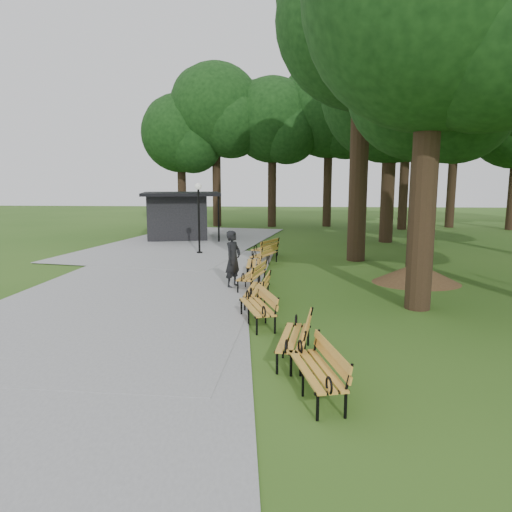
# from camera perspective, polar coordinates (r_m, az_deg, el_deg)

# --- Properties ---
(ground) EXTENTS (100.00, 100.00, 0.00)m
(ground) POSITION_cam_1_polar(r_m,az_deg,el_deg) (12.83, -0.27, -6.93)
(ground) COLOR #2C5217
(ground) RESTS_ON ground
(path) EXTENTS (12.00, 38.00, 0.06)m
(path) POSITION_cam_1_polar(r_m,az_deg,el_deg) (16.45, -13.53, -3.45)
(path) COLOR gray
(path) RESTS_ON ground
(person) EXTENTS (0.73, 0.83, 1.92)m
(person) POSITION_cam_1_polar(r_m,az_deg,el_deg) (15.61, -2.80, -0.40)
(person) COLOR black
(person) RESTS_ON ground
(kiosk) EXTENTS (5.22, 4.77, 2.81)m
(kiosk) POSITION_cam_1_polar(r_m,az_deg,el_deg) (28.78, -9.49, 4.84)
(kiosk) COLOR black
(kiosk) RESTS_ON ground
(lamp_post) EXTENTS (0.32, 0.32, 3.42)m
(lamp_post) POSITION_cam_1_polar(r_m,az_deg,el_deg) (22.74, -6.99, 6.33)
(lamp_post) COLOR black
(lamp_post) RESTS_ON ground
(dirt_mound) EXTENTS (2.53, 2.53, 0.71)m
(dirt_mound) POSITION_cam_1_polar(r_m,az_deg,el_deg) (17.32, 18.91, -1.95)
(dirt_mound) COLOR #47301C
(dirt_mound) RESTS_ON ground
(bench_0) EXTENTS (1.07, 2.00, 0.88)m
(bench_0) POSITION_cam_1_polar(r_m,az_deg,el_deg) (8.11, 7.29, -13.61)
(bench_0) COLOR gold
(bench_0) RESTS_ON ground
(bench_1) EXTENTS (0.87, 1.96, 0.88)m
(bench_1) POSITION_cam_1_polar(r_m,az_deg,el_deg) (9.60, 4.64, -9.88)
(bench_1) COLOR gold
(bench_1) RESTS_ON ground
(bench_2) EXTENTS (1.20, 2.00, 0.88)m
(bench_2) POSITION_cam_1_polar(r_m,az_deg,el_deg) (11.77, 0.14, -6.21)
(bench_2) COLOR gold
(bench_2) RESTS_ON ground
(bench_3) EXTENTS (0.79, 1.94, 0.88)m
(bench_3) POSITION_cam_1_polar(r_m,az_deg,el_deg) (13.59, 0.12, -4.08)
(bench_3) COLOR gold
(bench_3) RESTS_ON ground
(bench_4) EXTENTS (1.02, 1.99, 0.88)m
(bench_4) POSITION_cam_1_polar(r_m,az_deg,el_deg) (15.51, -0.51, -2.40)
(bench_4) COLOR gold
(bench_4) RESTS_ON ground
(bench_5) EXTENTS (0.73, 1.93, 0.88)m
(bench_5) POSITION_cam_1_polar(r_m,az_deg,el_deg) (17.75, -0.26, -0.91)
(bench_5) COLOR gold
(bench_5) RESTS_ON ground
(bench_6) EXTENTS (1.28, 2.00, 0.88)m
(bench_6) POSITION_cam_1_polar(r_m,az_deg,el_deg) (19.85, 0.99, 0.18)
(bench_6) COLOR gold
(bench_6) RESTS_ON ground
(bench_7) EXTENTS (1.39, 1.99, 0.88)m
(bench_7) POSITION_cam_1_polar(r_m,az_deg,el_deg) (21.67, 1.11, 0.95)
(bench_7) COLOR gold
(bench_7) RESTS_ON ground
(lawn_tree_1) EXTENTS (5.38, 5.38, 9.60)m
(lawn_tree_1) POSITION_cam_1_polar(r_m,az_deg,el_deg) (18.18, 19.73, 19.13)
(lawn_tree_1) COLOR black
(lawn_tree_1) RESTS_ON ground
(lawn_tree_2) EXTENTS (7.35, 7.35, 13.79)m
(lawn_tree_2) POSITION_cam_1_polar(r_m,az_deg,el_deg) (22.12, 12.96, 26.04)
(lawn_tree_2) COLOR black
(lawn_tree_2) RESTS_ON ground
(lawn_tree_4) EXTENTS (7.84, 7.84, 12.30)m
(lawn_tree_4) POSITION_cam_1_polar(r_m,az_deg,el_deg) (28.34, 16.20, 18.60)
(lawn_tree_4) COLOR black
(lawn_tree_4) RESTS_ON ground
(tree_backdrop) EXTENTS (36.54, 9.12, 16.03)m
(tree_backdrop) POSITION_cam_1_polar(r_m,az_deg,el_deg) (36.30, 14.75, 16.03)
(tree_backdrop) COLOR black
(tree_backdrop) RESTS_ON ground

